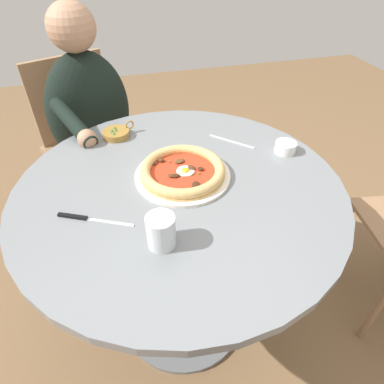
% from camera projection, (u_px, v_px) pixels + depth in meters
% --- Properties ---
extents(ground_plane, '(6.00, 6.00, 0.02)m').
position_uv_depth(ground_plane, '(183.00, 314.00, 1.49)').
color(ground_plane, brown).
extents(dining_table, '(1.01, 1.01, 0.75)m').
position_uv_depth(dining_table, '(181.00, 223.00, 1.11)').
color(dining_table, gray).
rests_on(dining_table, ground).
extents(pizza_on_plate, '(0.30, 0.30, 0.04)m').
position_uv_depth(pizza_on_plate, '(183.00, 172.00, 1.02)').
color(pizza_on_plate, white).
rests_on(pizza_on_plate, dining_table).
extents(water_glass, '(0.07, 0.07, 0.09)m').
position_uv_depth(water_glass, '(161.00, 233.00, 0.80)').
color(water_glass, silver).
rests_on(water_glass, dining_table).
extents(steak_knife, '(0.10, 0.20, 0.01)m').
position_uv_depth(steak_knife, '(84.00, 218.00, 0.89)').
color(steak_knife, silver).
rests_on(steak_knife, dining_table).
extents(ramekin_capers, '(0.07, 0.07, 0.04)m').
position_uv_depth(ramekin_capers, '(286.00, 147.00, 1.13)').
color(ramekin_capers, white).
rests_on(ramekin_capers, dining_table).
extents(olive_pan, '(0.10, 0.12, 0.05)m').
position_uv_depth(olive_pan, '(116.00, 133.00, 1.21)').
color(olive_pan, olive).
rests_on(olive_pan, dining_table).
extents(fork_utensil, '(0.14, 0.13, 0.00)m').
position_uv_depth(fork_utensil, '(232.00, 142.00, 1.19)').
color(fork_utensil, '#BCBCC1').
rests_on(fork_utensil, dining_table).
extents(diner_person, '(0.57, 0.43, 1.15)m').
position_uv_depth(diner_person, '(98.00, 150.00, 1.58)').
color(diner_person, '#282833').
rests_on(diner_person, ground).
extents(cafe_chair_diner, '(0.55, 0.55, 0.89)m').
position_uv_depth(cafe_chair_diner, '(85.00, 133.00, 1.66)').
color(cafe_chair_diner, '#957050').
rests_on(cafe_chair_diner, ground).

